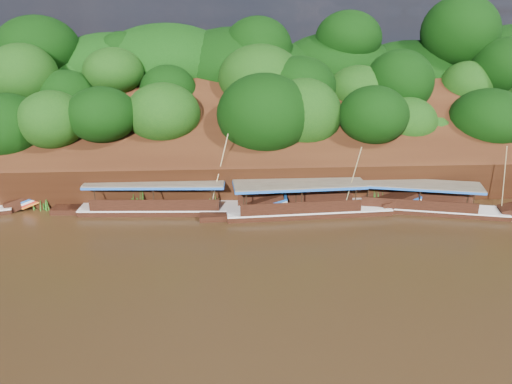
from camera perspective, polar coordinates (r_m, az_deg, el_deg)
ground at (r=33.54m, az=6.27°, el=-7.43°), size 160.00×160.00×0.00m
riverbank at (r=54.04m, az=2.47°, el=5.49°), size 120.00×30.06×19.40m
boat_0 at (r=42.91m, az=19.94°, el=-1.51°), size 14.68×5.29×6.53m
boat_1 at (r=40.37m, az=7.14°, el=-1.64°), size 15.74×3.41×6.30m
boat_2 at (r=40.93m, az=-8.87°, el=-1.45°), size 16.80×3.26×6.96m
reeds at (r=41.55m, az=-0.33°, el=-0.46°), size 51.70×2.44×2.06m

